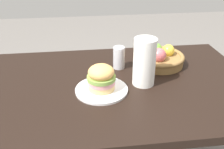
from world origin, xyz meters
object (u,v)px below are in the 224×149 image
(plate, at_px, (102,90))
(fruit_basket, at_px, (159,57))
(soda_can, at_px, (119,58))
(paper_towel_roll, at_px, (144,62))
(sandwich, at_px, (101,77))

(plate, xyz_separation_m, fruit_basket, (0.36, 0.25, 0.04))
(soda_can, bearing_deg, plate, -117.06)
(soda_can, bearing_deg, paper_towel_roll, -63.53)
(plate, bearing_deg, fruit_basket, 35.19)
(plate, height_order, fruit_basket, fruit_basket)
(sandwich, xyz_separation_m, soda_can, (0.12, 0.24, -0.01))
(sandwich, distance_m, soda_can, 0.26)
(soda_can, xyz_separation_m, fruit_basket, (0.24, 0.02, -0.02))
(plate, bearing_deg, paper_towel_roll, 11.57)
(soda_can, height_order, paper_towel_roll, paper_towel_roll)
(fruit_basket, relative_size, paper_towel_roll, 1.21)
(plate, distance_m, sandwich, 0.07)
(plate, relative_size, soda_can, 2.01)
(sandwich, height_order, paper_towel_roll, paper_towel_roll)
(sandwich, relative_size, fruit_basket, 0.47)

